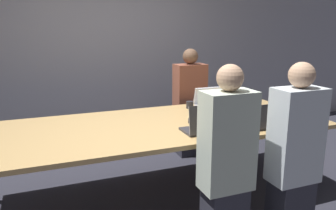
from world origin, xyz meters
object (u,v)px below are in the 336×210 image
laptop_near_midright (203,125)px  laptop_far_right (209,101)px  person_near_right (294,153)px  cup_far_right (190,105)px  cup_near_right (231,125)px  laptop_near_right (264,121)px  person_near_midright (227,159)px  person_far_right (190,105)px  stapler (194,122)px

laptop_near_midright → laptop_far_right: (0.54, 0.90, -0.01)m
laptop_near_midright → person_near_right: bearing=138.9°
laptop_far_right → cup_far_right: laptop_far_right is taller
cup_near_right → laptop_near_midright: bearing=-176.0°
laptop_near_right → cup_near_right: bearing=-19.8°
person_near_midright → cup_far_right: size_ratio=17.24×
person_near_right → cup_near_right: size_ratio=18.24×
cup_near_right → laptop_far_right: 0.91m
laptop_near_midright → person_far_right: size_ratio=0.22×
laptop_near_right → laptop_far_right: laptop_near_right is taller
person_near_midright → stapler: (0.05, 0.68, 0.11)m
person_near_midright → person_near_right: person_near_right is taller
person_near_right → person_near_midright: bearing=-8.2°
person_near_right → cup_far_right: person_near_right is taller
cup_far_right → person_far_right: bearing=64.9°
laptop_far_right → person_far_right: 0.49m
person_near_right → laptop_far_right: bearing=-88.6°
cup_far_right → stapler: bearing=-111.5°
laptop_near_midright → person_far_right: person_far_right is taller
laptop_near_right → person_far_right: bearing=-87.4°
stapler → person_near_midright: bearing=-99.4°
cup_near_right → person_far_right: 1.37m
laptop_near_right → stapler: 0.64m
person_near_midright → person_far_right: 1.87m
person_near_midright → cup_far_right: (0.29, 1.29, 0.12)m
person_near_right → cup_near_right: 0.60m
laptop_far_right → person_far_right: size_ratio=0.23×
person_near_right → laptop_far_right: 1.41m
person_near_midright → person_near_right: bearing=171.8°
laptop_near_midright → laptop_far_right: size_ratio=0.94×
cup_near_right → stapler: size_ratio=0.51×
laptop_near_right → person_far_right: 1.46m
cup_far_right → person_near_midright: bearing=-102.7°
person_near_midright → laptop_far_right: (0.55, 1.32, 0.15)m
laptop_near_right → stapler: (-0.54, 0.34, -0.04)m
laptop_near_midright → cup_near_right: size_ratio=3.98×
laptop_near_right → laptop_near_midright: bearing=-7.8°
laptop_near_midright → person_far_right: bearing=-110.8°
laptop_near_midright → cup_near_right: laptop_near_midright is taller
laptop_near_midright → cup_near_right: (0.30, 0.02, -0.04)m
cup_far_right → stapler: cup_far_right is taller
cup_far_right → laptop_near_right: bearing=-72.6°
laptop_near_midright → person_near_midright: person_near_midright is taller
laptop_far_right → stapler: bearing=-127.9°
laptop_near_midright → cup_near_right: 0.31m
cup_near_right → person_far_right: bearing=81.0°
person_near_midright → laptop_near_right: person_near_midright is taller
laptop_near_midright → person_far_right: 1.47m
laptop_near_right → cup_near_right: (-0.28, 0.10, -0.03)m
laptop_near_midright → cup_near_right: bearing=-176.0°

